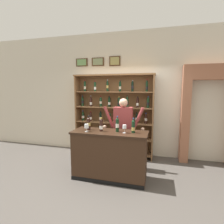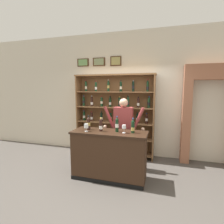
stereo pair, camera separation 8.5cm
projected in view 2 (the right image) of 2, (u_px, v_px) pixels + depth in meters
name	position (u px, v px, depth m)	size (l,w,h in m)	color
ground_plane	(112.00, 179.00, 3.70)	(14.00, 14.00, 0.02)	#47423D
back_wall	(128.00, 94.00, 4.98)	(12.00, 0.19, 3.41)	beige
wine_shelf	(115.00, 113.00, 4.85)	(2.19, 0.37, 2.25)	brown
archway_doorway	(211.00, 109.00, 4.30)	(1.33, 0.45, 2.44)	#935B42
tasting_counter	(109.00, 155.00, 3.65)	(1.54, 0.58, 1.00)	#382316
shopkeeper	(123.00, 126.00, 4.09)	(0.98, 0.22, 1.65)	#2D3347
tasting_bottle_grappa	(89.00, 123.00, 3.72)	(0.07, 0.07, 0.31)	black
tasting_bottle_super_tuscan	(101.00, 125.00, 3.60)	(0.07, 0.07, 0.28)	black
tasting_bottle_bianco	(117.00, 125.00, 3.54)	(0.07, 0.07, 0.32)	black
tasting_bottle_riserva	(133.00, 126.00, 3.45)	(0.07, 0.07, 0.30)	black
wine_glass_left	(124.00, 127.00, 3.45)	(0.08, 0.08, 0.16)	silver
wine_glass_spare	(86.00, 126.00, 3.57)	(0.08, 0.08, 0.16)	silver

